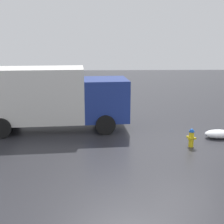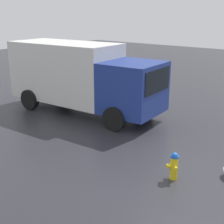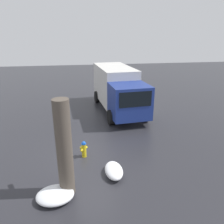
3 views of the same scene
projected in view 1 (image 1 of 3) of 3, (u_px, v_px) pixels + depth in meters
The scene contains 4 objects.
ground_plane at pixel (191, 147), 12.58m from camera, with size 60.00×60.00×0.00m, color #28282D.
fire_hydrant at pixel (191, 138), 12.48m from camera, with size 0.35×0.35×0.75m.
delivery_truck at pixel (50, 96), 14.59m from camera, with size 7.10×2.93×2.94m.
snow_pile_by_hydrant at pixel (218, 134), 13.62m from camera, with size 1.21×0.69×0.36m.
Camera 1 is at (3.55, 11.80, 4.31)m, focal length 50.00 mm.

